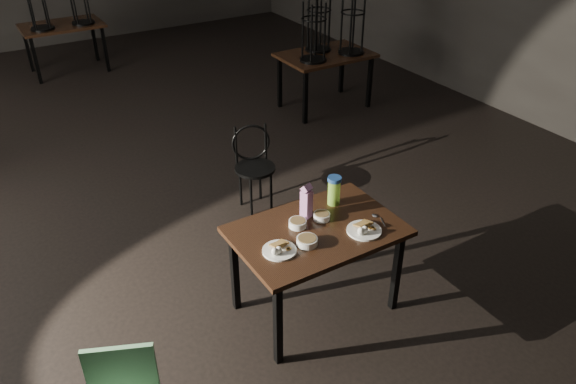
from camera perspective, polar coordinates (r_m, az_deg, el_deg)
main_table at (r=4.08m, az=2.94°, el=-4.66°), size 1.20×0.80×0.75m
plate_left at (r=3.80m, az=-0.89°, el=-5.82°), size 0.24×0.24×0.08m
plate_right at (r=4.02m, az=7.75°, el=-3.75°), size 0.25×0.25×0.08m
bowl_near at (r=4.04m, az=0.99°, el=-3.18°), size 0.13×0.13×0.05m
bowl_far at (r=4.12m, az=3.45°, el=-2.46°), size 0.12×0.12×0.05m
bowl_big at (r=3.87m, az=1.94°, el=-4.99°), size 0.15×0.15×0.05m
juice_carton at (r=4.09m, az=1.88°, el=-1.02°), size 0.09×0.09×0.28m
water_bottle at (r=4.26m, az=4.70°, el=0.18°), size 0.14×0.14×0.23m
spoon at (r=4.20m, az=8.92°, el=-2.47°), size 0.05×0.18×0.01m
bentwood_chair at (r=5.45m, az=-3.53°, el=3.20°), size 0.43×0.42×0.83m
bg_table_right at (r=7.62m, az=3.91°, el=14.02°), size 1.20×0.80×1.48m
bg_table_far at (r=9.62m, az=-22.00°, el=15.48°), size 1.20×0.80×1.48m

